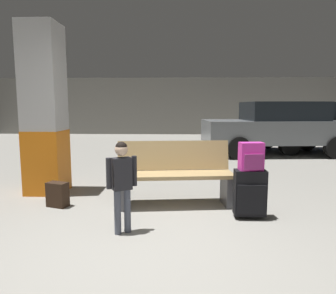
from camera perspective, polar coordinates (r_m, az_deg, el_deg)
name	(u,v)px	position (r m, az deg, el deg)	size (l,w,h in m)	color
ground_plane	(165,172)	(6.85, -0.63, -4.55)	(18.00, 18.00, 0.10)	gray
garage_back_wall	(173,106)	(15.56, 1.02, 7.52)	(18.00, 0.12, 2.80)	slate
structural_pillar	(44,111)	(5.26, -21.79, 6.23)	(0.57, 0.57, 2.64)	orange
bench	(175,174)	(4.35, 1.22, -4.93)	(1.65, 0.70, 0.89)	tan
suitcase	(250,193)	(3.97, 14.85, -8.17)	(0.38, 0.23, 0.60)	black
backpack_bright	(251,157)	(3.88, 15.09, -1.74)	(0.30, 0.22, 0.34)	#D833A5
child	(122,178)	(3.36, -8.52, -5.58)	(0.30, 0.20, 1.01)	#4C5160
backpack_dark_floor	(58,195)	(4.58, -19.60, -8.26)	(0.32, 0.26, 0.34)	black
parked_car_near	(278,127)	(9.42, 19.59, 3.54)	(4.22, 2.05, 1.51)	slate
parked_car_side	(319,125)	(10.73, 26.10, 3.64)	(4.29, 2.22, 1.51)	navy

